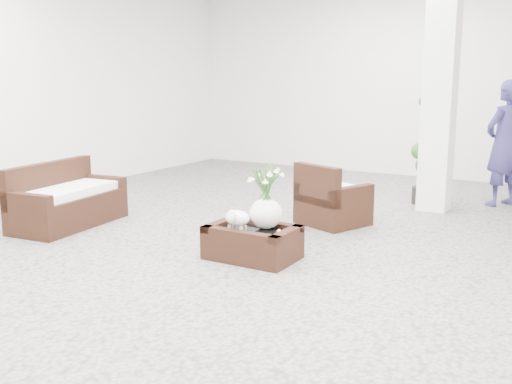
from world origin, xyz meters
The scene contains 10 objects.
ground centered at (0.00, 0.00, 0.00)m, with size 11.00×11.00×0.00m, color gray.
column centered at (1.20, 2.80, 1.75)m, with size 0.40×0.40×3.50m, color white.
coffee_table centered at (0.18, -0.48, 0.16)m, with size 0.90×0.60×0.31m, color black.
sheep_figurine centered at (0.06, -0.58, 0.42)m, with size 0.28×0.23×0.21m, color white.
planter_narcissus centered at (0.28, -0.38, 0.71)m, with size 0.44×0.44×0.80m, color white, non-canonical shape.
tealight centered at (0.48, -0.46, 0.33)m, with size 0.04×0.04×0.03m, color white.
armchair centered at (0.31, 1.29, 0.39)m, with size 0.74×0.71×0.79m, color black.
loveseat centered at (-2.52, -0.48, 0.40)m, with size 1.48×0.71×0.79m, color black.
topiary centered at (0.99, 3.12, 0.78)m, with size 0.42×0.42×1.56m, color #1F4A17, non-canonical shape.
shopper centered at (1.96, 3.58, 0.91)m, with size 0.66×0.43×1.81m, color navy.
Camera 1 is at (3.23, -5.54, 1.86)m, focal length 41.69 mm.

